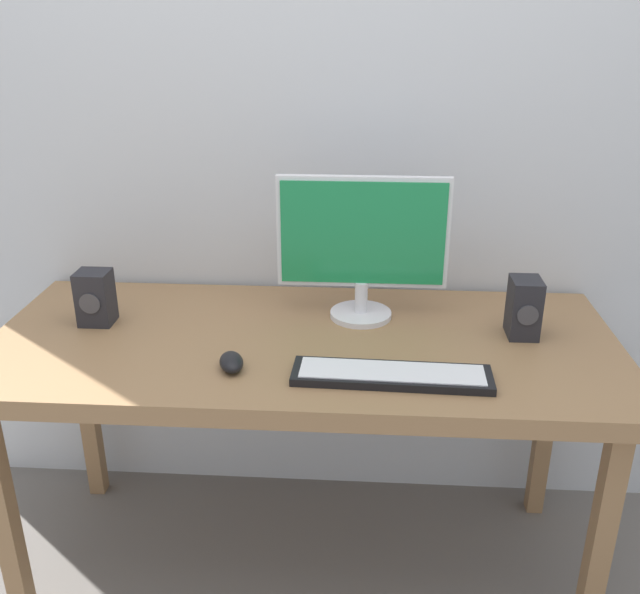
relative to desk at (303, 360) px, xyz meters
The scene contains 8 objects.
ground_plane 0.69m from the desk, ahead, with size 6.00×6.00×0.00m, color slate.
wall_back 0.91m from the desk, 90.00° to the left, with size 2.59×0.04×3.00m, color silver.
desk is the anchor object (origin of this frame).
monitor 0.36m from the desk, 45.89° to the left, with size 0.47×0.17×0.40m.
keyboard_primary 0.32m from the desk, 42.25° to the right, with size 0.48×0.14×0.02m.
mouse 0.26m from the desk, 130.77° to the right, with size 0.06×0.10×0.04m, color black.
speaker_right 0.61m from the desk, ahead, with size 0.08×0.10×0.16m.
speaker_left 0.60m from the desk, behind, with size 0.09×0.09×0.15m.
Camera 1 is at (0.16, -1.66, 1.57)m, focal length 38.89 mm.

